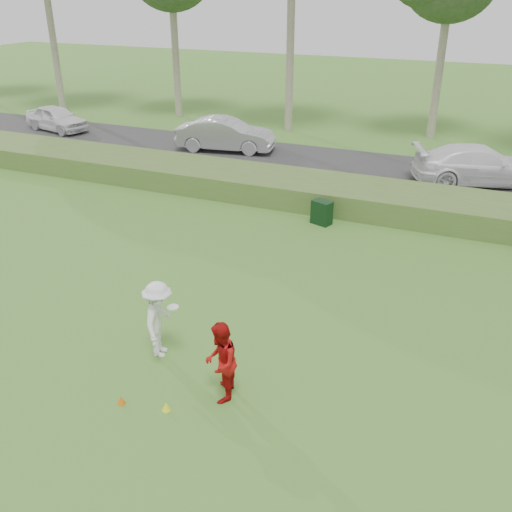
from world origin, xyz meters
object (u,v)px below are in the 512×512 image
at_px(cone_orange, 121,400).
at_px(car_right, 480,165).
at_px(player_red, 221,362).
at_px(utility_cabinet, 322,212).
at_px(cone_yellow, 166,406).
at_px(car_mid, 226,134).
at_px(player_white, 159,319).
at_px(car_left, 57,118).

xyz_separation_m(cone_orange, car_right, (5.86, 18.03, 0.78)).
height_order(player_red, utility_cabinet, player_red).
distance_m(cone_yellow, car_right, 18.51).
bearing_deg(car_mid, player_white, -169.72).
bearing_deg(car_left, player_red, -119.47).
relative_size(player_red, car_left, 0.43).
bearing_deg(car_mid, player_red, -165.09).
relative_size(utility_cabinet, car_mid, 0.17).
distance_m(utility_cabinet, car_right, 8.51).
height_order(utility_cabinet, car_right, car_right).
distance_m(cone_orange, car_right, 18.98).
xyz_separation_m(player_white, cone_orange, (0.16, -1.88, -0.86)).
height_order(cone_yellow, car_left, car_left).
relative_size(cone_yellow, car_right, 0.04).
distance_m(cone_orange, car_left, 25.62).
bearing_deg(cone_orange, car_right, 71.99).
bearing_deg(player_white, car_mid, 4.54).
height_order(player_white, cone_orange, player_white).
bearing_deg(car_mid, utility_cabinet, -145.62).
xyz_separation_m(player_white, utility_cabinet, (1.11, 9.23, -0.51)).
bearing_deg(player_red, cone_orange, -78.79).
bearing_deg(utility_cabinet, car_mid, 153.84).
distance_m(player_red, cone_orange, 2.26).
xyz_separation_m(player_white, car_right, (6.03, 16.16, -0.07)).
bearing_deg(car_mid, car_left, 79.06).
bearing_deg(utility_cabinet, cone_orange, -76.00).
height_order(player_red, cone_orange, player_red).
relative_size(cone_orange, car_left, 0.05).
distance_m(utility_cabinet, car_mid, 10.60).
distance_m(cone_yellow, utility_cabinet, 10.91).
bearing_deg(car_left, player_white, -121.18).
distance_m(car_left, car_mid, 10.99).
distance_m(car_mid, car_right, 12.41).
bearing_deg(car_right, player_red, 146.57).
bearing_deg(utility_cabinet, car_left, 176.62).
bearing_deg(player_red, player_white, -130.83).
bearing_deg(cone_orange, player_red, 28.99).
distance_m(player_white, car_mid, 17.89).
xyz_separation_m(cone_yellow, utility_cabinet, (-0.03, 10.91, 0.34)).
relative_size(player_red, utility_cabinet, 2.06).
xyz_separation_m(player_red, car_right, (4.02, 17.01, -0.02)).
xyz_separation_m(car_left, car_mid, (10.99, -0.07, 0.11)).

